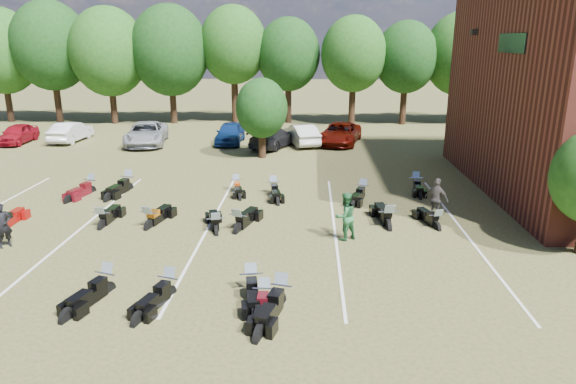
# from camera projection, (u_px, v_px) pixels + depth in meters

# --- Properties ---
(ground) EXTENTS (160.00, 160.00, 0.00)m
(ground) POSITION_uv_depth(u_px,v_px,m) (279.00, 260.00, 17.38)
(ground) COLOR brown
(ground) RESTS_ON ground
(car_0) EXTENTS (1.84, 4.12, 1.38)m
(car_0) POSITION_uv_depth(u_px,v_px,m) (17.00, 134.00, 36.48)
(car_0) COLOR maroon
(car_0) RESTS_ON ground
(car_1) EXTENTS (1.65, 4.38, 1.43)m
(car_1) POSITION_uv_depth(u_px,v_px,m) (71.00, 132.00, 37.12)
(car_1) COLOR silver
(car_1) RESTS_ON ground
(car_2) EXTENTS (3.48, 5.95, 1.56)m
(car_2) POSITION_uv_depth(u_px,v_px,m) (146.00, 134.00, 36.02)
(car_2) COLOR gray
(car_2) RESTS_ON ground
(car_3) EXTENTS (3.59, 5.13, 1.38)m
(car_3) POSITION_uv_depth(u_px,v_px,m) (274.00, 137.00, 35.11)
(car_3) COLOR black
(car_3) RESTS_ON ground
(car_4) EXTENTS (1.77, 4.39, 1.50)m
(car_4) POSITION_uv_depth(u_px,v_px,m) (230.00, 133.00, 36.44)
(car_4) COLOR navy
(car_4) RESTS_ON ground
(car_5) EXTENTS (2.78, 4.67, 1.45)m
(car_5) POSITION_uv_depth(u_px,v_px,m) (302.00, 134.00, 35.97)
(car_5) COLOR #BBBCB6
(car_5) RESTS_ON ground
(car_6) EXTENTS (3.58, 5.74, 1.48)m
(car_6) POSITION_uv_depth(u_px,v_px,m) (340.00, 134.00, 36.27)
(car_6) COLOR #530B04
(car_6) RESTS_ON ground
(car_7) EXTENTS (3.19, 5.82, 1.60)m
(car_7) POSITION_uv_depth(u_px,v_px,m) (499.00, 135.00, 35.44)
(car_7) COLOR #343639
(car_7) RESTS_ON ground
(person_black) EXTENTS (0.70, 0.71, 1.65)m
(person_black) POSITION_uv_depth(u_px,v_px,m) (3.00, 225.00, 18.22)
(person_black) COLOR black
(person_black) RESTS_ON ground
(person_green) EXTENTS (1.11, 1.05, 1.82)m
(person_green) POSITION_uv_depth(u_px,v_px,m) (345.00, 216.00, 18.89)
(person_green) COLOR #256335
(person_green) RESTS_ON ground
(person_grey) EXTENTS (1.06, 0.97, 1.74)m
(person_grey) POSITION_uv_depth(u_px,v_px,m) (437.00, 199.00, 21.05)
(person_grey) COLOR #5E5651
(person_grey) RESTS_ON ground
(motorcycle_1) EXTENTS (1.34, 2.36, 1.26)m
(motorcycle_1) POSITION_uv_depth(u_px,v_px,m) (107.00, 292.00, 15.15)
(motorcycle_1) COLOR black
(motorcycle_1) RESTS_ON ground
(motorcycle_2) EXTENTS (1.26, 2.26, 1.20)m
(motorcycle_2) POSITION_uv_depth(u_px,v_px,m) (169.00, 296.00, 14.94)
(motorcycle_2) COLOR black
(motorcycle_2) RESTS_ON ground
(motorcycle_3) EXTENTS (1.05, 2.29, 1.23)m
(motorcycle_3) POSITION_uv_depth(u_px,v_px,m) (251.00, 292.00, 15.15)
(motorcycle_3) COLOR black
(motorcycle_3) RESTS_ON ground
(motorcycle_4) EXTENTS (1.34, 2.48, 1.32)m
(motorcycle_4) POSITION_uv_depth(u_px,v_px,m) (280.00, 306.00, 14.40)
(motorcycle_4) COLOR black
(motorcycle_4) RESTS_ON ground
(motorcycle_5) EXTENTS (0.68, 2.07, 1.15)m
(motorcycle_5) POSITION_uv_depth(u_px,v_px,m) (264.00, 306.00, 14.36)
(motorcycle_5) COLOR black
(motorcycle_5) RESTS_ON ground
(motorcycle_7) EXTENTS (0.76, 2.21, 1.22)m
(motorcycle_7) POSITION_uv_depth(u_px,v_px,m) (3.00, 230.00, 20.04)
(motorcycle_7) COLOR maroon
(motorcycle_7) RESTS_ON ground
(motorcycle_8) EXTENTS (1.25, 2.44, 1.30)m
(motorcycle_8) POSITION_uv_depth(u_px,v_px,m) (150.00, 228.00, 20.28)
(motorcycle_8) COLOR black
(motorcycle_8) RESTS_ON ground
(motorcycle_9) EXTENTS (0.81, 2.28, 1.26)m
(motorcycle_9) POSITION_uv_depth(u_px,v_px,m) (102.00, 228.00, 20.33)
(motorcycle_9) COLOR black
(motorcycle_9) RESTS_ON ground
(motorcycle_10) EXTENTS (1.23, 2.31, 1.23)m
(motorcycle_10) POSITION_uv_depth(u_px,v_px,m) (216.00, 233.00, 19.73)
(motorcycle_10) COLOR black
(motorcycle_10) RESTS_ON ground
(motorcycle_11) EXTENTS (1.42, 2.52, 1.34)m
(motorcycle_11) POSITION_uv_depth(u_px,v_px,m) (238.00, 231.00, 19.92)
(motorcycle_11) COLOR black
(motorcycle_11) RESTS_ON ground
(motorcycle_12) EXTENTS (1.06, 2.59, 1.40)m
(motorcycle_12) POSITION_uv_depth(u_px,v_px,m) (388.00, 228.00, 20.26)
(motorcycle_12) COLOR black
(motorcycle_12) RESTS_ON ground
(motorcycle_13) EXTENTS (1.21, 2.20, 1.17)m
(motorcycle_13) POSITION_uv_depth(u_px,v_px,m) (436.00, 229.00, 20.20)
(motorcycle_13) COLOR black
(motorcycle_13) RESTS_ON ground
(motorcycle_14) EXTENTS (1.22, 2.37, 1.27)m
(motorcycle_14) POSITION_uv_depth(u_px,v_px,m) (91.00, 192.00, 24.98)
(motorcycle_14) COLOR #510B13
(motorcycle_14) RESTS_ON ground
(motorcycle_16) EXTENTS (1.24, 2.59, 1.38)m
(motorcycle_16) POSITION_uv_depth(u_px,v_px,m) (129.00, 190.00, 25.40)
(motorcycle_16) COLOR black
(motorcycle_16) RESTS_ON ground
(motorcycle_17) EXTENTS (1.11, 2.11, 1.12)m
(motorcycle_17) POSITION_uv_depth(u_px,v_px,m) (236.00, 191.00, 25.26)
(motorcycle_17) COLOR black
(motorcycle_17) RESTS_ON ground
(motorcycle_18) EXTENTS (1.09, 2.29, 1.23)m
(motorcycle_18) POSITION_uv_depth(u_px,v_px,m) (274.00, 194.00, 24.72)
(motorcycle_18) COLOR black
(motorcycle_18) RESTS_ON ground
(motorcycle_19) EXTENTS (1.43, 2.35, 1.25)m
(motorcycle_19) POSITION_uv_depth(u_px,v_px,m) (362.00, 198.00, 24.14)
(motorcycle_19) COLOR black
(motorcycle_19) RESTS_ON ground
(motorcycle_20) EXTENTS (0.80, 2.18, 1.20)m
(motorcycle_20) POSITION_uv_depth(u_px,v_px,m) (415.00, 189.00, 25.53)
(motorcycle_20) COLOR black
(motorcycle_20) RESTS_ON ground
(tree_line) EXTENTS (56.00, 6.00, 9.79)m
(tree_line) POSITION_uv_depth(u_px,v_px,m) (288.00, 49.00, 43.36)
(tree_line) COLOR black
(tree_line) RESTS_ON ground
(young_tree_midfield) EXTENTS (3.20, 3.20, 4.70)m
(young_tree_midfield) POSITION_uv_depth(u_px,v_px,m) (262.00, 108.00, 31.41)
(young_tree_midfield) COLOR black
(young_tree_midfield) RESTS_ON ground
(parking_lines) EXTENTS (20.10, 14.00, 0.01)m
(parking_lines) POSITION_uv_depth(u_px,v_px,m) (209.00, 227.00, 20.38)
(parking_lines) COLOR silver
(parking_lines) RESTS_ON ground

